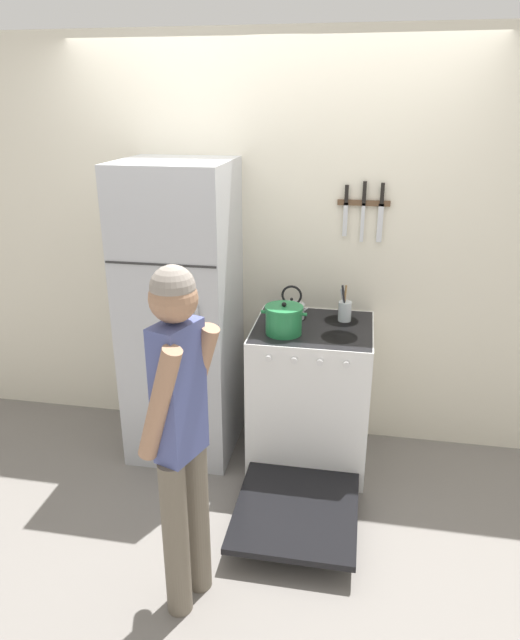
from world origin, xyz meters
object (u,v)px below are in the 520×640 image
refrigerator (182,314)px  stove_range (310,397)px  utensil_jar (345,310)px  dutch_oven_pot (284,320)px  tea_kettle (292,308)px  person (181,427)px

refrigerator → stove_range: bearing=-3.2°
utensil_jar → dutch_oven_pot: bearing=-141.5°
tea_kettle → dutch_oven_pot: bearing=-92.8°
person → dutch_oven_pot: bearing=5.5°
dutch_oven_pot → stove_range: bearing=30.1°
dutch_oven_pot → person: bearing=-103.9°
tea_kettle → utensil_jar: size_ratio=0.90×
refrigerator → dutch_oven_pot: 0.67m
refrigerator → person: size_ratio=1.16×
tea_kettle → person: person is taller
stove_range → utensil_jar: size_ratio=5.94×
refrigerator → tea_kettle: (0.67, 0.12, 0.04)m
stove_range → refrigerator: bearing=176.8°
utensil_jar → tea_kettle: bearing=-178.9°
person → tea_kettle: bearing=7.6°
dutch_oven_pot → utensil_jar: bearing=38.5°
stove_range → utensil_jar: (0.18, 0.17, 0.52)m
stove_range → utensil_jar: 0.58m
stove_range → person: bearing=-110.0°
refrigerator → person: (0.39, -1.23, -0.01)m
refrigerator → utensil_jar: 1.00m
refrigerator → dutch_oven_pot: (0.66, -0.14, 0.06)m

